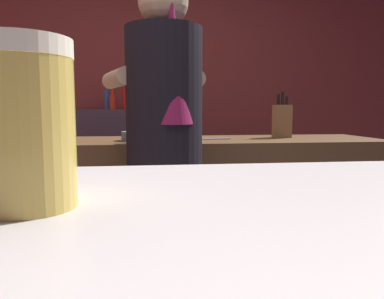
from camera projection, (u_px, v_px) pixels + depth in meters
wall_back at (143, 85)px, 3.44m from camera, size 5.20×0.10×2.70m
prep_counter at (201, 217)px, 2.15m from camera, size 2.10×0.60×0.94m
back_shelf at (121, 172)px, 3.23m from camera, size 0.78×0.36×1.11m
bartender at (165, 139)px, 1.62m from camera, size 0.50×0.55×1.68m
knife_block at (282, 120)px, 2.21m from camera, size 0.10×0.08×0.28m
mixing_bowl at (138, 136)px, 1.99m from camera, size 0.18×0.18×0.05m
chefs_knife at (210, 139)px, 2.06m from camera, size 0.24×0.06×0.01m
pint_glass_far at (26, 125)px, 0.30m from camera, size 0.08×0.08×0.14m
bottle_olive_oil at (126, 97)px, 3.09m from camera, size 0.07×0.07×0.27m
bottle_soy at (107, 99)px, 3.17m from camera, size 0.05×0.05×0.23m
bottle_hot_sauce at (113, 101)px, 3.07m from camera, size 0.06×0.06×0.19m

